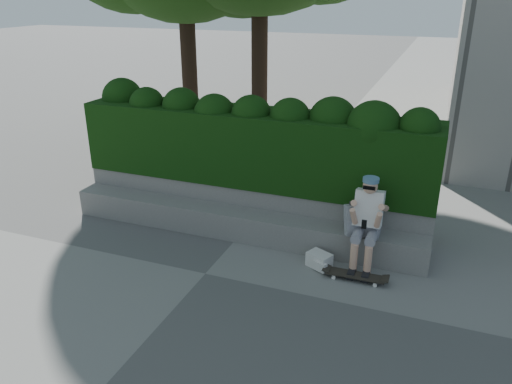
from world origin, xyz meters
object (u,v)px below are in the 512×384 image
at_px(person, 367,219).
at_px(skateboard, 355,275).
at_px(backpack_ground, 319,260).
at_px(backpack_plaid, 356,220).

height_order(person, skateboard, person).
xyz_separation_m(person, skateboard, (-0.04, -0.46, -0.68)).
relative_size(person, backpack_ground, 4.09).
bearing_deg(person, backpack_ground, -154.68).
xyz_separation_m(skateboard, backpack_ground, (-0.56, 0.17, 0.04)).
bearing_deg(person, skateboard, -94.48).
xyz_separation_m(person, backpack_ground, (-0.60, -0.28, -0.64)).
xyz_separation_m(skateboard, backpack_plaid, (-0.14, 0.54, 0.60)).
relative_size(skateboard, backpack_ground, 2.45).
bearing_deg(backpack_plaid, backpack_ground, -169.44).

